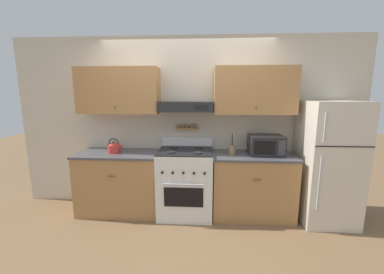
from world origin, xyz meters
TOP-DOWN VIEW (x-y plane):
  - ground_plane at (0.00, 0.00)m, footprint 16.00×16.00m
  - wall_back at (-0.01, 0.59)m, footprint 5.20×0.46m
  - counter_left at (-0.97, 0.32)m, footprint 1.17×0.63m
  - counter_right at (0.95, 0.32)m, footprint 1.13×0.63m
  - stove_range at (0.00, 0.29)m, footprint 0.76×0.68m
  - refrigerator at (1.92, 0.25)m, footprint 0.68×0.74m
  - tea_kettle at (-1.03, 0.31)m, footprint 0.22×0.17m
  - microwave at (1.11, 0.33)m, footprint 0.46×0.35m
  - utensil_crock at (0.65, 0.31)m, footprint 0.10×0.10m

SIDE VIEW (x-z plane):
  - ground_plane at x=0.00m, z-range 0.00..0.00m
  - counter_left at x=-0.97m, z-range 0.00..0.89m
  - counter_right at x=0.95m, z-range 0.00..0.89m
  - stove_range at x=0.00m, z-range -0.06..1.02m
  - refrigerator at x=1.92m, z-range 0.00..1.64m
  - utensil_crock at x=0.65m, z-range 0.82..1.11m
  - tea_kettle at x=-1.03m, z-range 0.87..1.08m
  - microwave at x=1.11m, z-range 0.89..1.17m
  - wall_back at x=-0.01m, z-range 0.16..2.71m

